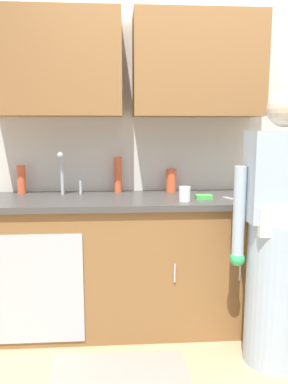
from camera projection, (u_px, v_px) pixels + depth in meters
name	position (u px, v px, depth m)	size (l,w,h in m)	color
ground_plane	(230.00, 380.00, 2.18)	(9.00, 9.00, 0.00)	tan
kitchen_wall_with_uppers	(181.00, 121.00, 2.92)	(4.80, 0.44, 2.70)	beige
counter_cabinet	(129.00, 264.00, 2.76)	(1.90, 0.62, 0.90)	brown
countertop	(129.00, 200.00, 2.69)	(1.96, 0.66, 0.04)	#474442
sink	(66.00, 200.00, 2.67)	(0.50, 0.36, 0.35)	#B7BABF
person_at_sink	(277.00, 252.00, 2.27)	(0.55, 0.34, 1.62)	white
floor_mat	(119.00, 378.00, 2.19)	(0.80, 0.50, 0.01)	gray
bottle_water_short	(118.00, 175.00, 2.89)	(0.06, 0.06, 0.27)	#E05933
bottle_water_tall	(249.00, 175.00, 2.86)	(0.06, 0.06, 0.26)	#D8D14C
bottle_dish_liquid	(171.00, 180.00, 2.91)	(0.08, 0.08, 0.17)	#E05933
bottle_soap	(21.00, 179.00, 2.83)	(0.06, 0.06, 0.21)	#E05933
cup_by_sink	(185.00, 194.00, 2.53)	(0.08, 0.08, 0.10)	white
knife_on_counter	(235.00, 200.00, 2.57)	(0.24, 0.02, 0.01)	silver
sponge	(204.00, 197.00, 2.61)	(0.11, 0.07, 0.03)	#4CBF4C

